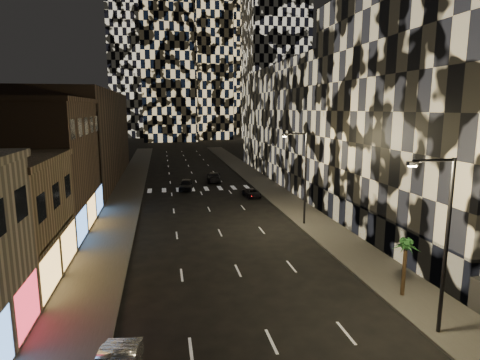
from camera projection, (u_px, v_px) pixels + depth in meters
name	position (u px, v px, depth m)	size (l,w,h in m)	color
sidewalk_left	(128.00, 191.00, 55.78)	(4.00, 120.00, 0.15)	#47443F
sidewalk_right	(267.00, 186.00, 59.53)	(4.00, 120.00, 0.15)	#47443F
curb_left	(143.00, 190.00, 56.17)	(0.20, 120.00, 0.15)	#4C4C47
curb_right	(253.00, 186.00, 59.13)	(0.20, 120.00, 0.15)	#4C4C47
retail_brown	(33.00, 167.00, 37.47)	(10.00, 15.00, 12.00)	brown
retail_filler_left	(84.00, 137.00, 62.90)	(10.00, 40.00, 14.00)	brown
midrise_right	(454.00, 114.00, 34.83)	(16.00, 25.00, 22.00)	#232326
midrise_base	(366.00, 224.00, 35.07)	(0.60, 25.00, 3.00)	#383838
midrise_filler_right	(315.00, 123.00, 66.59)	(16.00, 40.00, 18.00)	#232326
tower_center_low	(166.00, 0.00, 135.83)	(18.00, 18.00, 95.00)	black
streetlight_near	(443.00, 235.00, 19.64)	(2.55, 0.25, 9.00)	black
streetlight_far	(303.00, 172.00, 38.96)	(2.55, 0.25, 9.00)	black
car_dark_midlane	(186.00, 185.00, 56.69)	(1.84, 4.58, 1.56)	black
car_dark_oncoming	(214.00, 177.00, 63.22)	(2.11, 5.20, 1.51)	black
car_dark_rightlane	(252.00, 193.00, 52.14)	(1.81, 3.92, 1.09)	black
palm_tree	(406.00, 249.00, 24.13)	(1.84, 1.81, 3.60)	#47331E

